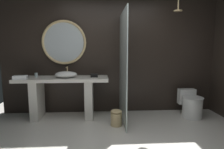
{
  "coord_description": "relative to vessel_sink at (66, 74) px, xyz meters",
  "views": [
    {
      "loc": [
        -0.26,
        -2.28,
        1.42
      ],
      "look_at": [
        -0.06,
        0.89,
        0.98
      ],
      "focal_mm": 29.99,
      "sensor_mm": 36.0,
      "label": 1
    }
  ],
  "objects": [
    {
      "name": "back_wall_panel",
      "position": [
        0.95,
        0.4,
        0.39
      ],
      "size": [
        4.8,
        0.1,
        2.6
      ],
      "primitive_type": "cube",
      "color": "black",
      "rests_on": "ground_plane"
    },
    {
      "name": "vanity_counter",
      "position": [
        -0.08,
        0.04,
        -0.37
      ],
      "size": [
        1.84,
        0.59,
        0.84
      ],
      "color": "silver",
      "rests_on": "ground_plane"
    },
    {
      "name": "vessel_sink",
      "position": [
        0.0,
        0.0,
        0.0
      ],
      "size": [
        0.44,
        0.36,
        0.21
      ],
      "color": "white",
      "rests_on": "vanity_counter"
    },
    {
      "name": "tumbler_cup",
      "position": [
        -0.62,
        0.09,
        -0.02
      ],
      "size": [
        0.06,
        0.06,
        0.09
      ],
      "primitive_type": "cylinder",
      "color": "silver",
      "rests_on": "vanity_counter"
    },
    {
      "name": "tissue_box",
      "position": [
        0.56,
        0.03,
        -0.03
      ],
      "size": [
        0.15,
        0.12,
        0.07
      ],
      "primitive_type": "cube",
      "color": "black",
      "rests_on": "vanity_counter"
    },
    {
      "name": "round_wall_mirror",
      "position": [
        -0.08,
        0.31,
        0.65
      ],
      "size": [
        0.94,
        0.05,
        0.94
      ],
      "color": "#D6B77F"
    },
    {
      "name": "shower_glass_panel",
      "position": [
        1.13,
        -0.22,
        0.15
      ],
      "size": [
        0.02,
        1.14,
        2.12
      ],
      "primitive_type": "cube",
      "color": "silver",
      "rests_on": "ground_plane"
    },
    {
      "name": "rain_shower_head",
      "position": [
        2.21,
        -0.09,
        1.29
      ],
      "size": [
        0.16,
        0.16,
        0.36
      ],
      "color": "#D6B77F"
    },
    {
      "name": "toilet",
      "position": [
        2.59,
        -0.09,
        -0.65
      ],
      "size": [
        0.42,
        0.59,
        0.55
      ],
      "color": "white",
      "rests_on": "ground_plane"
    },
    {
      "name": "waste_bin",
      "position": [
        0.98,
        -0.45,
        -0.75
      ],
      "size": [
        0.21,
        0.21,
        0.3
      ],
      "color": "#D6B77F",
      "rests_on": "ground_plane"
    },
    {
      "name": "folded_hand_towel",
      "position": [
        -0.84,
        -0.16,
        -0.03
      ],
      "size": [
        0.27,
        0.19,
        0.07
      ],
      "primitive_type": "cube",
      "rotation": [
        0.0,
        0.0,
        0.17
      ],
      "color": "white",
      "rests_on": "vanity_counter"
    }
  ]
}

